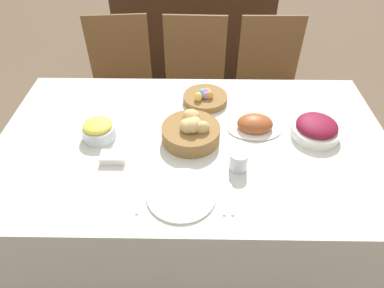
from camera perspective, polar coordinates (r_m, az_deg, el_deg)
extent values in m
plane|color=brown|center=(2.11, 0.15, -14.63)|extent=(12.00, 12.00, 0.00)
cube|color=silver|center=(1.81, 0.17, -8.12)|extent=(1.77, 1.03, 0.74)
cylinder|color=brown|center=(2.37, 8.08, 0.64)|extent=(0.03, 0.03, 0.42)
cylinder|color=brown|center=(2.45, 17.09, 0.59)|extent=(0.03, 0.03, 0.42)
cylinder|color=brown|center=(2.67, 7.25, 6.14)|extent=(0.03, 0.03, 0.42)
cylinder|color=brown|center=(2.75, 15.36, 5.94)|extent=(0.03, 0.03, 0.42)
cube|color=brown|center=(2.42, 12.71, 7.59)|extent=(0.42, 0.42, 0.02)
cube|color=brown|center=(2.47, 12.82, 14.99)|extent=(0.42, 0.02, 0.48)
cylinder|color=brown|center=(2.37, -4.56, 0.90)|extent=(0.03, 0.03, 0.42)
cylinder|color=brown|center=(2.35, 4.86, 0.61)|extent=(0.03, 0.03, 0.42)
cylinder|color=brown|center=(2.67, -3.67, 6.37)|extent=(0.03, 0.03, 0.42)
cylinder|color=brown|center=(2.66, 4.73, 6.13)|extent=(0.03, 0.03, 0.42)
cube|color=brown|center=(2.37, 0.36, 7.88)|extent=(0.43, 0.43, 0.02)
cube|color=brown|center=(2.42, 0.60, 15.44)|extent=(0.42, 0.03, 0.48)
cylinder|color=brown|center=(2.44, -15.78, 0.61)|extent=(0.03, 0.03, 0.42)
cylinder|color=brown|center=(2.39, -6.65, 1.13)|extent=(0.03, 0.03, 0.42)
cylinder|color=brown|center=(2.74, -14.77, 5.95)|extent=(0.03, 0.03, 0.42)
cylinder|color=brown|center=(2.69, -6.61, 6.51)|extent=(0.03, 0.03, 0.42)
cube|color=brown|center=(2.43, -11.65, 7.82)|extent=(0.46, 0.46, 0.02)
cube|color=brown|center=(2.48, -12.12, 15.18)|extent=(0.42, 0.06, 0.48)
cube|color=#3D2616|center=(3.32, 0.25, 18.34)|extent=(1.38, 0.44, 0.86)
cylinder|color=olive|center=(1.52, -0.19, 1.82)|extent=(0.26, 0.26, 0.07)
ellipsoid|color=tan|center=(1.53, -0.14, 4.72)|extent=(0.09, 0.09, 0.06)
ellipsoid|color=tan|center=(1.46, 0.07, 3.10)|extent=(0.07, 0.09, 0.06)
ellipsoid|color=tan|center=(1.51, 0.35, 3.72)|extent=(0.09, 0.09, 0.05)
ellipsoid|color=tan|center=(1.49, -0.18, 3.22)|extent=(0.07, 0.07, 0.05)
ellipsoid|color=tan|center=(1.47, 1.66, 2.76)|extent=(0.08, 0.07, 0.06)
ellipsoid|color=tan|center=(1.50, -0.76, 3.16)|extent=(0.09, 0.10, 0.06)
ellipsoid|color=tan|center=(1.47, -0.73, 3.03)|extent=(0.07, 0.08, 0.06)
cylinder|color=olive|center=(1.77, 2.21, 7.59)|extent=(0.23, 0.23, 0.03)
ellipsoid|color=#7FCC7A|center=(1.76, 2.39, 8.63)|extent=(0.03, 0.03, 0.04)
ellipsoid|color=#60B2E0|center=(1.74, 2.82, 8.27)|extent=(0.03, 0.03, 0.04)
ellipsoid|color=#B27AD1|center=(1.73, 2.26, 8.03)|extent=(0.03, 0.03, 0.04)
ellipsoid|color=#60B2E0|center=(1.74, 1.67, 8.44)|extent=(0.04, 0.04, 0.05)
ellipsoid|color=#F29E4C|center=(1.73, 2.94, 8.15)|extent=(0.04, 0.04, 0.05)
ellipsoid|color=pink|center=(1.75, 2.57, 8.59)|extent=(0.04, 0.04, 0.05)
ellipsoid|color=#F4D151|center=(1.71, 1.06, 7.83)|extent=(0.04, 0.04, 0.05)
ellipsoid|color=white|center=(1.62, 10.34, 2.60)|extent=(0.26, 0.18, 0.01)
ellipsoid|color=#984B24|center=(1.60, 10.45, 3.34)|extent=(0.17, 0.13, 0.08)
cylinder|color=white|center=(1.65, 19.84, 1.99)|extent=(0.22, 0.22, 0.05)
ellipsoid|color=maroon|center=(1.63, 20.11, 2.91)|extent=(0.18, 0.18, 0.06)
cylinder|color=silver|center=(1.59, -15.24, 1.98)|extent=(0.15, 0.15, 0.06)
ellipsoid|color=#F4DB4C|center=(1.57, -15.48, 2.99)|extent=(0.13, 0.13, 0.05)
cylinder|color=white|center=(1.31, -1.77, -8.41)|extent=(0.27, 0.27, 0.01)
cube|color=silver|center=(1.33, -8.68, -8.31)|extent=(0.01, 0.18, 0.00)
cube|color=silver|center=(1.32, 5.21, -8.53)|extent=(0.01, 0.18, 0.00)
cube|color=silver|center=(1.32, 6.52, -8.53)|extent=(0.01, 0.18, 0.00)
cylinder|color=silver|center=(1.40, 7.77, -2.82)|extent=(0.07, 0.07, 0.08)
cube|color=white|center=(1.47, -12.99, -2.18)|extent=(0.11, 0.07, 0.03)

